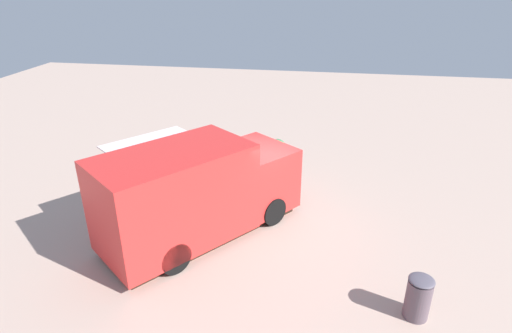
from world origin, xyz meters
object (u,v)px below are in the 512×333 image
planter_flowering_near (236,153)px  planter_flowering_far (277,150)px  food_truck (198,194)px  trash_bin (418,297)px  person_customer (182,150)px

planter_flowering_near → planter_flowering_far: bearing=-158.4°
food_truck → trash_bin: (-5.27, 2.16, -0.74)m
food_truck → planter_flowering_far: bearing=-105.6°
person_customer → trash_bin: (-7.40, 7.03, 0.15)m
food_truck → planter_flowering_far: 5.52m
planter_flowering_far → person_customer: bearing=6.3°
person_customer → planter_flowering_near: size_ratio=0.99×
planter_flowering_near → planter_flowering_far: (-1.48, -0.59, -0.01)m
food_truck → planter_flowering_near: (0.01, -4.68, -0.79)m
planter_flowering_near → trash_bin: 8.64m
food_truck → planter_flowering_near: size_ratio=6.18×
food_truck → planter_flowering_near: food_truck is taller
planter_flowering_far → trash_bin: (-3.80, 7.42, 0.05)m
person_customer → trash_bin: size_ratio=0.90×
food_truck → person_customer: size_ratio=6.25×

